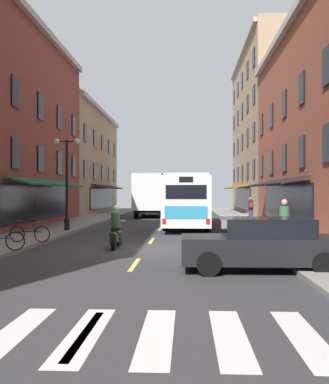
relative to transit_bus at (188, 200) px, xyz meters
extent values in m
cube|color=#333335|center=(-1.61, -11.32, -1.71)|extent=(34.80, 80.00, 0.10)
cube|color=#DBCC4C|center=(-1.61, -21.32, -1.66)|extent=(0.14, 2.40, 0.01)
cube|color=#DBCC4C|center=(-1.61, -14.82, -1.66)|extent=(0.14, 2.40, 0.01)
cube|color=#DBCC4C|center=(-1.61, -8.32, -1.66)|extent=(0.14, 2.40, 0.01)
cube|color=#DBCC4C|center=(-1.61, -1.82, -1.66)|extent=(0.14, 2.40, 0.01)
cube|color=#DBCC4C|center=(-1.61, 4.68, -1.66)|extent=(0.14, 2.40, 0.01)
cube|color=#DBCC4C|center=(-1.61, 11.18, -1.66)|extent=(0.14, 2.40, 0.01)
cube|color=#DBCC4C|center=(-1.61, 17.68, -1.66)|extent=(0.14, 2.40, 0.01)
cube|color=#DBCC4C|center=(-1.61, 24.18, -1.66)|extent=(0.14, 2.40, 0.01)
cube|color=silver|center=(-2.71, -21.32, -1.66)|extent=(0.50, 2.80, 0.01)
cube|color=silver|center=(-1.61, -21.32, -1.66)|extent=(0.50, 2.80, 0.01)
cube|color=silver|center=(-0.51, -21.32, -1.66)|extent=(0.50, 2.80, 0.01)
cube|color=silver|center=(0.59, -21.32, -1.66)|extent=(0.50, 2.80, 0.01)
cube|color=silver|center=(1.69, -21.32, -1.66)|extent=(0.50, 2.80, 0.01)
cube|color=gray|center=(4.29, -11.32, -1.59)|extent=(3.00, 80.00, 0.14)
cube|color=#B2AD9E|center=(-8.91, -1.32, 10.63)|extent=(0.44, 19.40, 0.40)
cube|color=black|center=(-8.97, -1.32, -0.11)|extent=(0.10, 12.00, 2.10)
cube|color=#1E6638|center=(-8.26, -1.32, 1.09)|extent=(1.38, 11.20, 0.44)
cube|color=black|center=(-8.97, -5.32, 2.54)|extent=(0.10, 1.00, 1.60)
cube|color=black|center=(-8.97, -1.32, 2.54)|extent=(0.10, 1.00, 1.60)
cube|color=black|center=(-8.97, 2.68, 2.54)|extent=(0.10, 1.00, 1.60)
cube|color=black|center=(-8.97, 6.68, 2.54)|extent=(0.10, 1.00, 1.60)
cube|color=black|center=(-8.97, -5.32, 5.74)|extent=(0.10, 1.00, 1.60)
cube|color=black|center=(-8.97, -1.32, 5.74)|extent=(0.10, 1.00, 1.60)
cube|color=black|center=(-8.97, 2.68, 5.74)|extent=(0.10, 1.00, 1.60)
cube|color=black|center=(-8.97, 6.68, 5.74)|extent=(0.10, 1.00, 1.60)
cube|color=#9E8466|center=(-13.01, 18.68, 3.81)|extent=(8.00, 19.90, 10.95)
cube|color=#B2AD9E|center=(-8.91, 18.68, 8.94)|extent=(0.44, 19.40, 0.40)
cube|color=black|center=(-8.97, 18.68, -0.11)|extent=(0.10, 12.00, 2.10)
cube|color=black|center=(-8.26, 18.68, 1.09)|extent=(1.38, 11.20, 0.44)
cube|color=black|center=(-8.97, 10.68, 2.54)|extent=(0.10, 1.00, 1.60)
cube|color=black|center=(-8.97, 14.68, 2.54)|extent=(0.10, 1.00, 1.60)
cube|color=black|center=(-8.97, 18.68, 2.54)|extent=(0.10, 1.00, 1.60)
cube|color=black|center=(-8.97, 22.68, 2.54)|extent=(0.10, 1.00, 1.60)
cube|color=black|center=(-8.97, 26.68, 2.54)|extent=(0.10, 1.00, 1.60)
cube|color=black|center=(-8.97, 10.68, 5.74)|extent=(0.10, 1.00, 1.60)
cube|color=black|center=(-8.97, 14.68, 5.74)|extent=(0.10, 1.00, 1.60)
cube|color=black|center=(-8.97, 18.68, 5.74)|extent=(0.10, 1.00, 1.60)
cube|color=black|center=(-8.97, 22.68, 5.74)|extent=(0.10, 1.00, 1.60)
cube|color=black|center=(-8.97, 26.68, 5.74)|extent=(0.10, 1.00, 1.60)
cube|color=#B2AD9E|center=(5.69, -1.32, 10.06)|extent=(0.44, 19.40, 0.40)
cube|color=black|center=(5.75, -1.32, -0.11)|extent=(0.10, 12.00, 2.10)
cube|color=black|center=(5.04, -1.32, 1.09)|extent=(1.38, 11.20, 0.44)
cube|color=black|center=(5.75, -9.32, 2.54)|extent=(0.10, 1.00, 1.60)
cube|color=black|center=(5.75, -5.32, 2.54)|extent=(0.10, 1.00, 1.60)
cube|color=black|center=(5.75, -1.32, 2.54)|extent=(0.10, 1.00, 1.60)
cube|color=black|center=(5.75, 2.68, 2.54)|extent=(0.10, 1.00, 1.60)
cube|color=black|center=(5.75, 6.68, 2.54)|extent=(0.10, 1.00, 1.60)
cube|color=black|center=(5.75, -9.32, 5.74)|extent=(0.10, 1.00, 1.60)
cube|color=black|center=(5.75, -5.32, 5.74)|extent=(0.10, 1.00, 1.60)
cube|color=black|center=(5.75, -1.32, 5.74)|extent=(0.10, 1.00, 1.60)
cube|color=black|center=(5.75, 2.68, 5.74)|extent=(0.10, 1.00, 1.60)
cube|color=black|center=(5.75, 6.68, 5.74)|extent=(0.10, 1.00, 1.60)
cube|color=#9E8466|center=(9.79, 18.68, 6.77)|extent=(8.00, 19.90, 16.86)
cube|color=#B2AD9E|center=(5.69, 18.68, 14.85)|extent=(0.44, 19.40, 0.40)
cube|color=black|center=(5.75, 18.68, -0.11)|extent=(0.10, 12.00, 2.10)
cube|color=brown|center=(5.04, 18.68, 1.09)|extent=(1.38, 11.20, 0.44)
cube|color=black|center=(5.75, 10.68, 2.54)|extent=(0.10, 1.00, 1.60)
cube|color=black|center=(5.75, 14.68, 2.54)|extent=(0.10, 1.00, 1.60)
cube|color=black|center=(5.75, 18.68, 2.54)|extent=(0.10, 1.00, 1.60)
cube|color=black|center=(5.75, 22.68, 2.54)|extent=(0.10, 1.00, 1.60)
cube|color=black|center=(5.75, 26.68, 2.54)|extent=(0.10, 1.00, 1.60)
cube|color=black|center=(5.75, 10.68, 5.74)|extent=(0.10, 1.00, 1.60)
cube|color=black|center=(5.75, 14.68, 5.74)|extent=(0.10, 1.00, 1.60)
cube|color=black|center=(5.75, 18.68, 5.74)|extent=(0.10, 1.00, 1.60)
cube|color=black|center=(5.75, 22.68, 5.74)|extent=(0.10, 1.00, 1.60)
cube|color=black|center=(5.75, 26.68, 5.74)|extent=(0.10, 1.00, 1.60)
cube|color=black|center=(5.75, 10.68, 8.94)|extent=(0.10, 1.00, 1.60)
cube|color=black|center=(5.75, 14.68, 8.94)|extent=(0.10, 1.00, 1.60)
cube|color=black|center=(5.75, 18.68, 8.94)|extent=(0.10, 1.00, 1.60)
cube|color=black|center=(5.75, 22.68, 8.94)|extent=(0.10, 1.00, 1.60)
cube|color=black|center=(5.75, 26.68, 8.94)|extent=(0.10, 1.00, 1.60)
cube|color=black|center=(5.75, 10.68, 12.14)|extent=(0.10, 1.00, 1.60)
cube|color=black|center=(5.75, 14.68, 12.14)|extent=(0.10, 1.00, 1.60)
cube|color=black|center=(5.75, 18.68, 12.14)|extent=(0.10, 1.00, 1.60)
cube|color=black|center=(5.75, 22.68, 12.14)|extent=(0.10, 1.00, 1.60)
cube|color=black|center=(5.75, 26.68, 12.14)|extent=(0.10, 1.00, 1.60)
cube|color=silver|center=(0.00, -0.06, 0.02)|extent=(2.72, 11.51, 2.68)
cube|color=silver|center=(0.00, -0.06, 1.42)|extent=(2.50, 10.30, 0.16)
cube|color=black|center=(0.00, 0.24, 0.21)|extent=(2.72, 9.11, 0.96)
cube|color=#193899|center=(0.00, -0.06, -1.06)|extent=(2.74, 11.11, 0.36)
cube|color=black|center=(0.08, 5.64, 0.21)|extent=(2.25, 0.15, 1.10)
cube|color=black|center=(-0.09, -5.75, 0.52)|extent=(2.05, 0.15, 0.70)
cube|color=teal|center=(-0.09, -5.76, -0.51)|extent=(2.15, 0.13, 0.64)
cube|color=black|center=(-0.09, -5.76, 1.14)|extent=(0.70, 0.11, 0.28)
cube|color=red|center=(-1.18, -5.76, -0.96)|extent=(0.20, 0.08, 0.28)
cube|color=red|center=(1.01, -5.79, -0.96)|extent=(0.20, 0.08, 0.28)
cylinder|color=black|center=(-1.12, 3.69, -1.16)|extent=(0.31, 1.00, 1.00)
cylinder|color=black|center=(1.23, 3.66, -1.16)|extent=(0.31, 1.00, 1.00)
cylinder|color=black|center=(-1.22, -3.28, -1.16)|extent=(0.31, 1.00, 1.00)
cylinder|color=black|center=(1.13, -3.31, -1.16)|extent=(0.31, 1.00, 1.00)
cube|color=#B21E19|center=(-3.02, 13.87, -0.11)|extent=(2.38, 2.17, 2.40)
cube|color=black|center=(-2.98, 14.87, 0.74)|extent=(2.00, 0.18, 0.80)
cube|color=silver|center=(-3.18, 10.13, 0.54)|extent=(2.62, 5.51, 3.01)
cube|color=navy|center=(-1.96, 10.08, 0.70)|extent=(0.19, 3.25, 0.90)
cube|color=black|center=(-3.14, 11.17, -1.11)|extent=(2.19, 7.16, 0.24)
cylinder|color=black|center=(-4.13, 13.72, -1.21)|extent=(0.32, 0.91, 0.90)
cylinder|color=black|center=(-1.93, 13.63, -1.21)|extent=(0.32, 0.91, 0.90)
cylinder|color=black|center=(-4.31, 9.36, -1.21)|extent=(0.32, 0.91, 0.90)
cylinder|color=black|center=(-2.11, 9.27, -1.21)|extent=(0.32, 0.91, 0.90)
cube|color=navy|center=(-3.27, 19.54, -1.06)|extent=(1.91, 4.61, 0.72)
cube|color=black|center=(-3.27, 19.36, -0.50)|extent=(1.72, 2.50, 0.46)
cube|color=red|center=(-4.05, 17.29, -0.80)|extent=(0.20, 0.06, 0.14)
cube|color=red|center=(-2.56, 17.26, -0.80)|extent=(0.20, 0.06, 0.14)
cylinder|color=black|center=(-4.12, 21.15, -1.34)|extent=(0.23, 0.64, 0.64)
cylinder|color=black|center=(-2.37, 21.12, -1.34)|extent=(0.23, 0.64, 0.64)
cylinder|color=black|center=(-4.17, 17.97, -1.34)|extent=(0.23, 0.64, 0.64)
cylinder|color=black|center=(-2.42, 17.94, -1.34)|extent=(0.23, 0.64, 0.64)
cube|color=black|center=(1.96, -15.70, -1.07)|extent=(4.35, 1.84, 0.71)
cube|color=black|center=(2.14, -15.70, -0.48)|extent=(2.36, 1.66, 0.54)
cylinder|color=black|center=(0.51, -16.57, -1.34)|extent=(0.64, 0.23, 0.64)
cylinder|color=black|center=(0.49, -14.88, -1.34)|extent=(0.64, 0.23, 0.64)
cylinder|color=black|center=(3.44, -16.53, -1.34)|extent=(0.64, 0.23, 0.64)
cylinder|color=black|center=(3.42, -14.84, -1.34)|extent=(0.64, 0.23, 0.64)
cylinder|color=black|center=(-2.82, -10.16, -1.35)|extent=(0.12, 0.62, 0.62)
cylinder|color=black|center=(-2.78, -11.61, -1.35)|extent=(0.14, 0.62, 0.62)
cylinder|color=#B2B2B7|center=(-2.81, -10.28, -1.05)|extent=(0.08, 0.33, 0.68)
ellipsoid|color=maroon|center=(-2.80, -10.71, -0.85)|extent=(0.33, 0.57, 0.28)
cube|color=black|center=(-2.79, -11.11, -0.92)|extent=(0.27, 0.57, 0.12)
cube|color=#B2B2B7|center=(-2.80, -10.89, -1.26)|extent=(0.25, 0.41, 0.30)
cylinder|color=#B2B2B7|center=(-2.81, -10.38, -0.64)|extent=(0.62, 0.06, 0.04)
cylinder|color=#33663F|center=(-2.80, -11.04, -0.53)|extent=(0.35, 0.47, 0.66)
sphere|color=#B2B2B7|center=(-2.80, -10.93, -0.13)|extent=(0.26, 0.26, 0.26)
cylinder|color=#33663F|center=(-2.98, -11.01, -1.26)|extent=(0.15, 0.36, 0.56)
cylinder|color=#33663F|center=(-2.62, -11.00, -1.26)|extent=(0.15, 0.36, 0.56)
torus|color=black|center=(-6.92, -10.36, -1.19)|extent=(0.67, 0.08, 0.66)
torus|color=black|center=(-5.87, -10.41, -1.19)|extent=(0.67, 0.08, 0.66)
cylinder|color=black|center=(-6.40, -10.39, -1.09)|extent=(1.00, 0.09, 0.04)
cylinder|color=black|center=(-6.22, -10.39, -0.91)|extent=(0.14, 0.04, 0.50)
cube|color=black|center=(-6.20, -10.40, -0.64)|extent=(0.21, 0.13, 0.06)
cylinder|color=black|center=(-6.84, -10.36, -0.64)|extent=(0.05, 0.48, 0.03)
torus|color=black|center=(-5.99, -12.92, -1.19)|extent=(0.66, 0.18, 0.66)
cylinder|color=#194CA5|center=(-6.33, -12.99, -0.91)|extent=(0.14, 0.06, 0.50)
cube|color=black|center=(-6.31, -12.99, -0.64)|extent=(0.22, 0.16, 0.06)
cylinder|color=navy|center=(4.39, 3.07, -1.11)|extent=(0.28, 0.28, 0.82)
cylinder|color=black|center=(4.39, 3.07, -0.39)|extent=(0.36, 0.36, 0.63)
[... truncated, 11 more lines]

